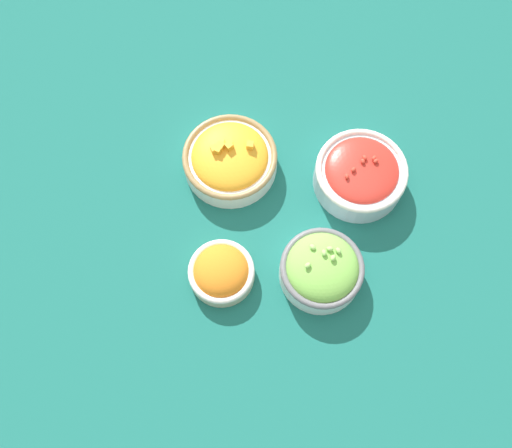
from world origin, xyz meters
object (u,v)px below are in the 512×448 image
bowl_lettuce (322,269)px  bowl_carrots (221,272)px  bowl_cherry_tomatoes (360,174)px  bowl_squash (230,159)px

bowl_lettuce → bowl_carrots: bowl_lettuce is taller
bowl_cherry_tomatoes → bowl_squash: bearing=-66.6°
bowl_lettuce → bowl_cherry_tomatoes: bowl_lettuce is taller
bowl_squash → bowl_cherry_tomatoes: same height
bowl_squash → bowl_lettuce: bearing=68.3°
bowl_squash → bowl_cherry_tomatoes: bearing=113.4°
bowl_squash → bowl_carrots: 0.23m
bowl_lettuce → bowl_cherry_tomatoes: size_ratio=0.86×
bowl_squash → bowl_cherry_tomatoes: size_ratio=1.05×
bowl_lettuce → bowl_carrots: size_ratio=1.25×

